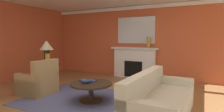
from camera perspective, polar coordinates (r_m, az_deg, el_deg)
name	(u,v)px	position (r m, az deg, el deg)	size (l,w,h in m)	color
ground_plane	(94,102)	(4.53, -5.78, -13.95)	(9.69, 9.69, 0.00)	olive
wall_fireplace	(138,42)	(7.17, 8.08, 4.39)	(8.05, 0.12, 2.74)	#C65633
wall_window	(4,42)	(7.24, -30.64, 3.68)	(0.12, 6.87, 2.74)	#C65633
crown_moulding	(138,8)	(7.18, 8.01, 14.74)	(8.05, 0.08, 0.12)	white
area_rug	(91,101)	(4.55, -6.51, -13.78)	(3.31, 2.26, 0.01)	#4C517A
fireplace	(134,63)	(7.05, 6.97, -2.30)	(1.80, 0.35, 1.16)	white
mantel_mirror	(136,30)	(7.11, 7.43, 7.95)	(1.48, 0.04, 1.00)	silver
sofa	(159,103)	(3.66, 14.54, -13.97)	(0.98, 2.13, 0.85)	beige
armchair_near_window	(39,83)	(5.36, -21.92, -7.83)	(0.80, 0.80, 0.95)	#9E7A4C
coffee_table	(91,88)	(4.46, -6.56, -9.78)	(1.00, 1.00, 0.45)	#2D2319
side_table	(47,73)	(6.17, -19.49, -5.14)	(0.56, 0.56, 0.70)	#2D2319
table_lamp	(47,47)	(6.08, -19.74, 2.53)	(0.44, 0.44, 0.75)	black
vase_on_side_table	(47,59)	(5.91, -19.48, -0.98)	(0.14, 0.14, 0.34)	#B7892D
vase_mantel_right	(148,42)	(6.77, 11.29, 4.24)	(0.12, 0.12, 0.41)	#B7892D
book_red_cover	(92,81)	(4.54, -6.37, -7.76)	(0.19, 0.16, 0.03)	navy
book_art_folio	(86,81)	(4.43, -8.26, -7.66)	(0.22, 0.19, 0.03)	navy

